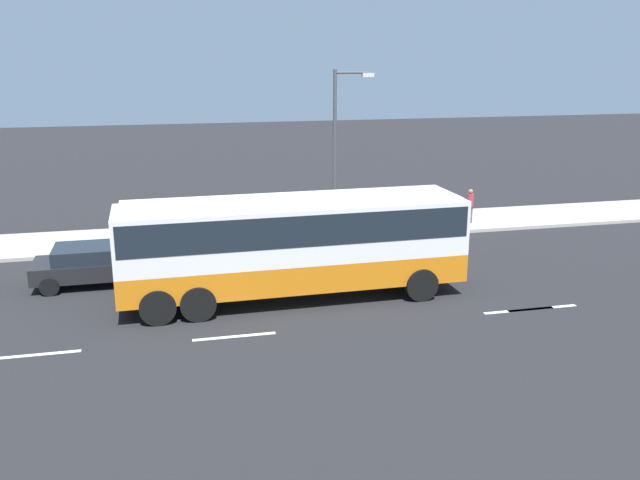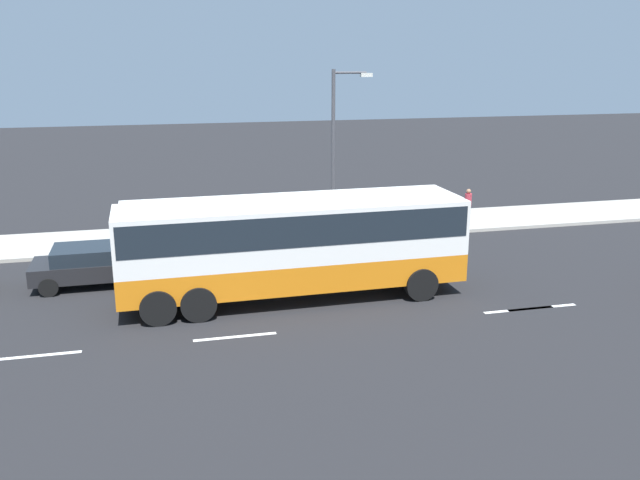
% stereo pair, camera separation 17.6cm
% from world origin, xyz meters
% --- Properties ---
extents(ground_plane, '(120.00, 120.00, 0.00)m').
position_xyz_m(ground_plane, '(0.00, 0.00, 0.00)').
color(ground_plane, black).
extents(sidewalk_curb, '(80.00, 4.00, 0.15)m').
position_xyz_m(sidewalk_curb, '(0.00, 8.53, 0.07)').
color(sidewalk_curb, '#A8A399').
rests_on(sidewalk_curb, ground_plane).
extents(lane_centreline, '(28.02, 0.16, 0.01)m').
position_xyz_m(lane_centreline, '(-5.64, -2.73, 0.00)').
color(lane_centreline, white).
rests_on(lane_centreline, ground_plane).
extents(coach_bus, '(11.32, 2.84, 3.39)m').
position_xyz_m(coach_bus, '(-1.33, -0.03, 2.11)').
color(coach_bus, orange).
rests_on(coach_bus, ground_plane).
extents(car_black_sedan, '(4.54, 2.05, 1.41)m').
position_xyz_m(car_black_sedan, '(-7.77, 3.05, 0.76)').
color(car_black_sedan, black).
rests_on(car_black_sedan, ground_plane).
extents(pedestrian_near_curb, '(0.32, 0.32, 1.53)m').
position_xyz_m(pedestrian_near_curb, '(-2.29, 8.64, 1.02)').
color(pedestrian_near_curb, brown).
rests_on(pedestrian_near_curb, sidewalk_curb).
extents(pedestrian_at_crossing, '(0.32, 0.32, 1.63)m').
position_xyz_m(pedestrian_at_crossing, '(8.63, 7.73, 1.09)').
color(pedestrian_at_crossing, brown).
rests_on(pedestrian_at_crossing, sidewalk_curb).
extents(street_lamp, '(1.76, 0.24, 7.12)m').
position_xyz_m(street_lamp, '(2.11, 7.30, 4.23)').
color(street_lamp, '#47474C').
rests_on(street_lamp, sidewalk_curb).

